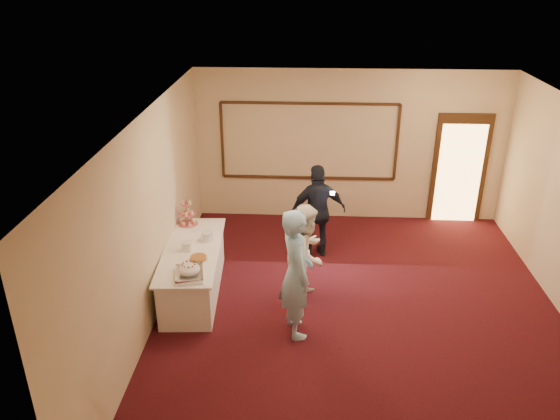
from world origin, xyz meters
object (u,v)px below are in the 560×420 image
object	(u,v)px
cupcake_stand	(187,215)
woman	(307,253)
tart	(198,258)
plate_stack_b	(207,236)
pavlova_tray	(189,271)
guest	(318,212)
buffet_table	(193,271)
plate_stack_a	(187,246)
man	(296,273)

from	to	relation	value
cupcake_stand	woman	world-z (taller)	woman
tart	plate_stack_b	bearing A→B (deg)	87.10
pavlova_tray	tart	distance (m)	0.46
guest	buffet_table	bearing A→B (deg)	20.25
plate_stack_a	guest	distance (m)	2.41
cupcake_stand	plate_stack_b	distance (m)	0.73
tart	guest	size ratio (longest dim) A/B	0.17
pavlova_tray	plate_stack_b	bearing A→B (deg)	86.14
pavlova_tray	man	xyz separation A→B (m)	(1.50, -0.14, 0.09)
buffet_table	plate_stack_a	size ratio (longest dim) A/B	13.04
pavlova_tray	tart	size ratio (longest dim) A/B	1.98
woman	tart	bearing A→B (deg)	122.81
cupcake_stand	plate_stack_b	world-z (taller)	cupcake_stand
tart	cupcake_stand	bearing A→B (deg)	108.72
plate_stack_a	woman	size ratio (longest dim) A/B	0.11
plate_stack_a	woman	distance (m)	1.83
plate_stack_a	woman	world-z (taller)	woman
pavlova_tray	plate_stack_a	bearing A→B (deg)	103.71
pavlova_tray	cupcake_stand	xyz separation A→B (m)	(-0.36, 1.65, 0.09)
buffet_table	guest	size ratio (longest dim) A/B	1.33
tart	guest	world-z (taller)	guest
plate_stack_a	plate_stack_b	xyz separation A→B (m)	(0.25, 0.32, 0.01)
buffet_table	guest	xyz separation A→B (m)	(1.95, 1.31, 0.46)
tart	woman	bearing A→B (deg)	9.63
guest	pavlova_tray	bearing A→B (deg)	35.21
plate_stack_b	tart	distance (m)	0.61
cupcake_stand	woman	bearing A→B (deg)	-24.51
man	woman	bearing A→B (deg)	-25.42
plate_stack_a	tart	distance (m)	0.36
pavlova_tray	cupcake_stand	world-z (taller)	cupcake_stand
buffet_table	guest	world-z (taller)	guest
plate_stack_a	plate_stack_b	world-z (taller)	plate_stack_b
pavlova_tray	woman	world-z (taller)	woman
plate_stack_b	woman	xyz separation A→B (m)	(1.57, -0.33, -0.07)
buffet_table	plate_stack_a	bearing A→B (deg)	-146.77
cupcake_stand	guest	size ratio (longest dim) A/B	0.29
pavlova_tray	plate_stack_a	xyz separation A→B (m)	(-0.18, 0.74, -0.01)
plate_stack_b	buffet_table	bearing A→B (deg)	-124.80
pavlova_tray	tart	bearing A→B (deg)	84.88
cupcake_stand	buffet_table	bearing A→B (deg)	-74.75
buffet_table	plate_stack_b	bearing A→B (deg)	55.20
plate_stack_b	woman	bearing A→B (deg)	-11.92
pavlova_tray	guest	bearing A→B (deg)	48.91
pavlova_tray	buffet_table	bearing A→B (deg)	99.14
guest	plate_stack_a	bearing A→B (deg)	20.23
plate_stack_a	plate_stack_b	size ratio (longest dim) A/B	0.92
pavlova_tray	woman	distance (m)	1.80
cupcake_stand	woman	xyz separation A→B (m)	(2.01, -0.92, -0.16)
pavlova_tray	guest	world-z (taller)	guest
tart	woman	world-z (taller)	woman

